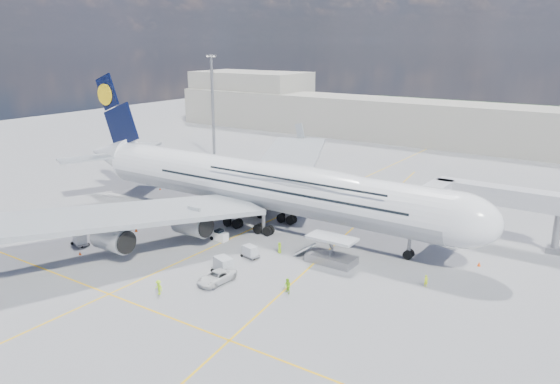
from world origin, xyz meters
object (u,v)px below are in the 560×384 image
Objects in this scene: cone_wing_right_outer at (80,253)px; dolly_row_b at (93,229)px; crew_nose at (426,281)px; jet_bridge at (472,198)px; dolly_nose_far at (224,265)px; cone_nose at (479,264)px; airliner at (261,184)px; cone_wing_left_outer at (276,186)px; dolly_back at (90,219)px; crew_tug at (159,287)px; cone_wing_left_inner at (284,208)px; baggage_tug at (219,236)px; light_mast at (213,106)px; crew_van at (279,248)px; cone_wing_right_inner at (136,230)px; cone_tail at (160,189)px; crew_loader at (288,286)px; dolly_nose_near at (250,251)px; dolly_row_a at (93,222)px; catering_truck_outer at (278,161)px; crew_wing at (149,220)px; catering_truck_inner at (306,188)px; cargo_loader at (330,254)px; service_van at (216,277)px.

dolly_row_b is at bearing 132.72° from cone_wing_right_outer.
jet_bridge is at bearing 35.98° from crew_nose.
dolly_nose_far is 6.21× the size of cone_nose.
cone_wing_left_outer is (-11.37, 20.58, -6.61)m from airliner.
crew_tug is at bearing -9.99° from dolly_back.
cone_wing_left_inner reaches higher than dolly_back.
light_mast is at bearing 135.24° from baggage_tug.
baggage_tug is 1.79× the size of crew_van.
cone_wing_right_inner is 1.23× the size of cone_tail.
jet_bridge is 37.70× the size of cone_wing_right_outer.
dolly_back is 54.59m from crew_nose.
crew_loader reaches higher than cone_wing_left_inner.
dolly_nose_near is 6.02× the size of cone_tail.
catering_truck_outer is at bearing 105.44° from dolly_row_a.
crew_wing is 2.65× the size of cone_wing_right_inner.
airliner is 31.50m from jet_bridge.
light_mast is 3.63× the size of catering_truck_outer.
cone_wing_left_outer reaches higher than dolly_row_a.
baggage_tug is 26.48m from catering_truck_inner.
cone_wing_left_outer is at bearing -26.52° from light_mast.
cone_wing_left_outer reaches higher than cone_wing_right_outer.
dolly_nose_far is 7.44× the size of cone_wing_right_outer.
cargo_loader is 39.34m from cone_wing_left_outer.
catering_truck_outer is at bearing 85.57° from crew_nose.
catering_truck_outer reaches higher than cone_wing_left_outer.
light_mast is 16.16× the size of crew_wing.
cargo_loader is 10.97m from crew_loader.
catering_truck_outer is at bearing 96.85° from cone_wing_right_outer.
cone_wing_right_inner is (-19.08, 13.39, -0.61)m from crew_tug.
cone_wing_left_outer is at bearing 112.65° from baggage_tug.
light_mast reaches higher than dolly_nose_near.
dolly_back is at bearing -133.34° from cone_wing_left_inner.
jet_bridge is 11.07m from cone_nose.
catering_truck_inner is (-9.32, 35.15, 0.80)m from dolly_nose_far.
dolly_row_a is 2.16× the size of crew_wing.
crew_van is (0.88, 12.41, 0.04)m from service_van.
cargo_loader is 1.61× the size of service_van.
baggage_tug is at bearing -28.16° from cone_tail.
crew_nose is 20.77m from crew_van.
light_mast reaches higher than baggage_tug.
cone_tail is at bearing 117.05° from dolly_back.
dolly_row_a is 3.49m from dolly_row_b.
catering_truck_inner is 44.69m from crew_tug.
crew_tug is at bearing -17.15° from dolly_row_b.
catering_truck_outer is (-50.03, 23.67, -5.05)m from jet_bridge.
cone_wing_right_outer is at bearing -140.63° from jet_bridge.
cone_tail is at bearing 116.18° from dolly_row_b.
cone_wing_left_outer is (-44.74, 17.70, -0.03)m from cone_nose.
cone_wing_right_outer is at bearing -62.20° from cone_tail.
cargo_loader reaches higher than cone_nose.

